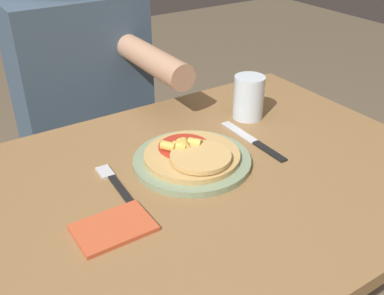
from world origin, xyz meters
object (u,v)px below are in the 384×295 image
at_px(pizza, 193,155).
at_px(person_diner, 85,97).
at_px(dining_table, 191,231).
at_px(knife, 254,141).
at_px(fork, 116,184).
at_px(plate, 192,161).
at_px(drinking_glass, 249,97).

height_order(pizza, person_diner, person_diner).
bearing_deg(pizza, dining_table, -125.94).
bearing_deg(person_diner, knife, -71.37).
bearing_deg(dining_table, person_diner, 88.70).
xyz_separation_m(fork, person_diner, (0.15, 0.56, -0.05)).
height_order(dining_table, pizza, pizza).
height_order(dining_table, plate, plate).
xyz_separation_m(pizza, knife, (0.17, 0.00, -0.02)).
relative_size(dining_table, drinking_glass, 9.87).
relative_size(pizza, knife, 0.93).
distance_m(drinking_glass, person_diner, 0.55).
bearing_deg(person_diner, dining_table, -91.30).
relative_size(pizza, fork, 1.17).
distance_m(plate, fork, 0.17).
height_order(plate, person_diner, person_diner).
bearing_deg(knife, person_diner, 108.63).
height_order(fork, drinking_glass, drinking_glass).
bearing_deg(pizza, knife, 0.92).
relative_size(dining_table, person_diner, 0.89).
bearing_deg(person_diner, pizza, -87.77).
xyz_separation_m(plate, fork, (-0.17, 0.02, -0.00)).
bearing_deg(fork, pizza, -6.78).
relative_size(knife, person_diner, 0.18).
bearing_deg(knife, pizza, -179.08).
xyz_separation_m(dining_table, pizza, (0.04, 0.05, 0.16)).
height_order(pizza, fork, pizza).
xyz_separation_m(pizza, drinking_glass, (0.25, 0.12, 0.03)).
distance_m(pizza, fork, 0.17).
distance_m(dining_table, pizza, 0.17).
relative_size(drinking_glass, person_diner, 0.09).
distance_m(dining_table, drinking_glass, 0.38).
xyz_separation_m(plate, knife, (0.17, -0.00, -0.00)).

